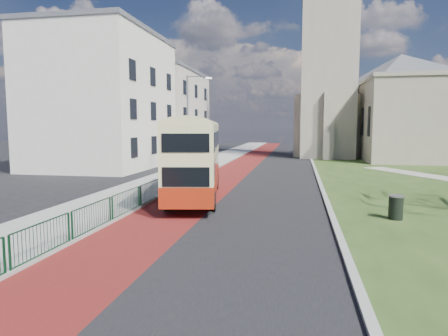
# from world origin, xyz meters

# --- Properties ---
(ground) EXTENTS (160.00, 160.00, 0.00)m
(ground) POSITION_xyz_m (0.00, 0.00, 0.00)
(ground) COLOR black
(ground) RESTS_ON ground
(road_carriageway) EXTENTS (9.00, 120.00, 0.01)m
(road_carriageway) POSITION_xyz_m (1.50, 20.00, 0.01)
(road_carriageway) COLOR black
(road_carriageway) RESTS_ON ground
(bus_lane) EXTENTS (3.40, 120.00, 0.01)m
(bus_lane) POSITION_xyz_m (-1.20, 20.00, 0.01)
(bus_lane) COLOR #591414
(bus_lane) RESTS_ON ground
(pavement_west) EXTENTS (4.00, 120.00, 0.12)m
(pavement_west) POSITION_xyz_m (-5.00, 20.00, 0.06)
(pavement_west) COLOR gray
(pavement_west) RESTS_ON ground
(kerb_west) EXTENTS (0.25, 120.00, 0.13)m
(kerb_west) POSITION_xyz_m (-3.00, 20.00, 0.07)
(kerb_west) COLOR #999993
(kerb_west) RESTS_ON ground
(kerb_east) EXTENTS (0.25, 80.00, 0.13)m
(kerb_east) POSITION_xyz_m (6.10, 22.00, 0.07)
(kerb_east) COLOR #999993
(kerb_east) RESTS_ON ground
(pedestrian_railing) EXTENTS (0.07, 24.00, 1.12)m
(pedestrian_railing) POSITION_xyz_m (-2.95, 4.00, 0.55)
(pedestrian_railing) COLOR #0C381D
(pedestrian_railing) RESTS_ON ground
(gothic_church) EXTENTS (16.38, 18.00, 40.00)m
(gothic_church) POSITION_xyz_m (12.56, 38.00, 13.13)
(gothic_church) COLOR gray
(gothic_church) RESTS_ON ground
(street_block_near) EXTENTS (10.30, 14.30, 13.00)m
(street_block_near) POSITION_xyz_m (-14.00, 22.00, 6.51)
(street_block_near) COLOR silver
(street_block_near) RESTS_ON ground
(street_block_far) EXTENTS (10.30, 16.30, 11.50)m
(street_block_far) POSITION_xyz_m (-14.00, 38.00, 5.76)
(street_block_far) COLOR beige
(street_block_far) RESTS_ON ground
(streetlamp) EXTENTS (2.13, 0.18, 8.00)m
(streetlamp) POSITION_xyz_m (-4.35, 18.00, 4.59)
(streetlamp) COLOR gray
(streetlamp) RESTS_ON pavement_west
(bus) EXTENTS (4.13, 10.41, 4.25)m
(bus) POSITION_xyz_m (-0.94, 6.90, 2.42)
(bus) COLOR #9A240E
(bus) RESTS_ON ground
(litter_bin) EXTENTS (0.83, 0.83, 1.03)m
(litter_bin) POSITION_xyz_m (8.72, 3.61, 0.56)
(litter_bin) COLOR black
(litter_bin) RESTS_ON grass_green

